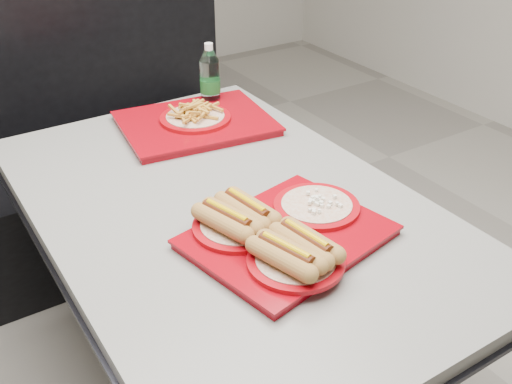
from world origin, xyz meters
TOP-DOWN VIEW (x-y plane):
  - diner_table at (0.00, 0.00)m, footprint 0.92×1.42m
  - booth_bench at (0.00, 1.09)m, footprint 1.30×0.57m
  - tray_near at (0.01, -0.23)m, footprint 0.50×0.42m
  - tray_far at (0.15, 0.45)m, footprint 0.51×0.43m
  - water_bottle at (0.28, 0.58)m, footprint 0.07×0.07m

SIDE VIEW (x-z plane):
  - booth_bench at x=0.00m, z-range -0.27..1.08m
  - diner_table at x=0.00m, z-range 0.21..0.96m
  - tray_far at x=0.15m, z-range 0.73..0.82m
  - tray_near at x=0.01m, z-range 0.74..0.83m
  - water_bottle at x=0.28m, z-range 0.74..0.96m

